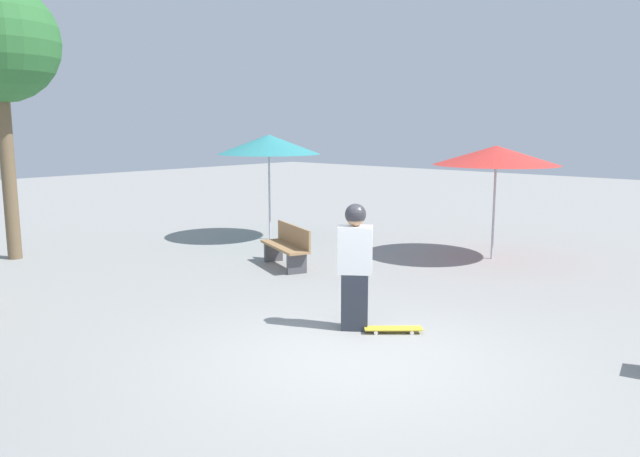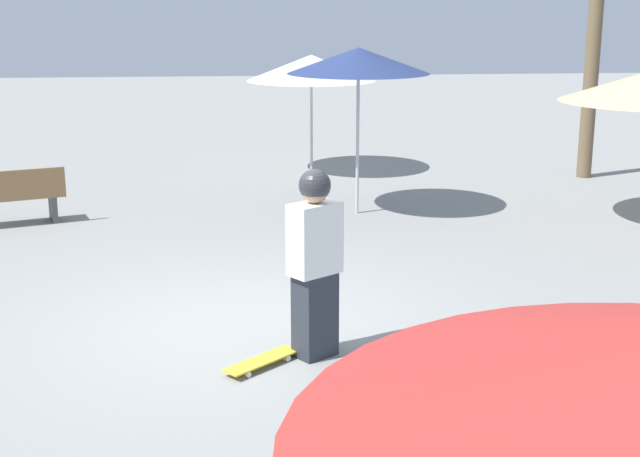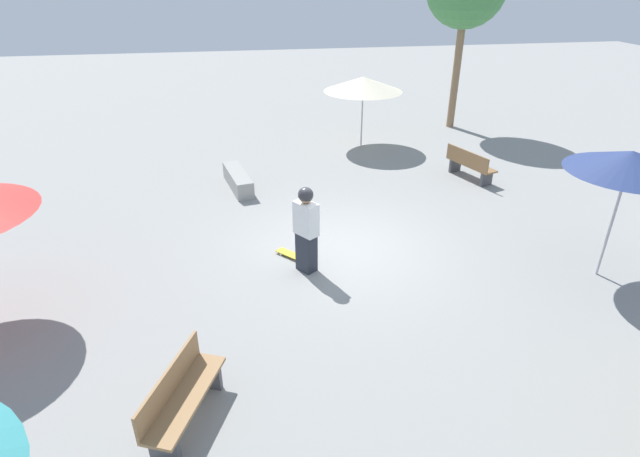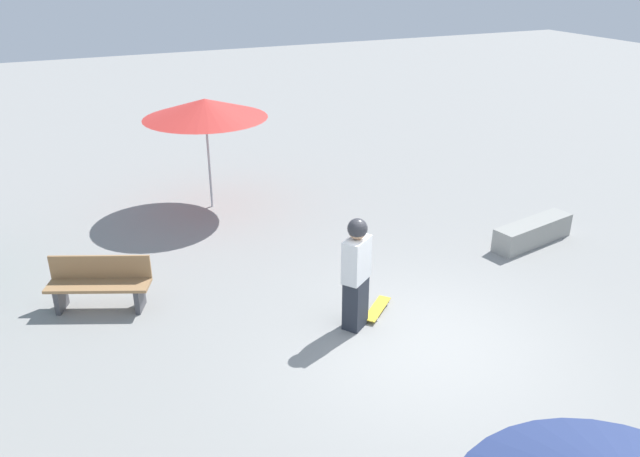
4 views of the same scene
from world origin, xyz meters
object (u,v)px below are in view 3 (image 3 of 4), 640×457
object	(u,v)px
skateboard	(293,255)
shade_umbrella_cream	(363,84)
bench_near	(470,165)
shade_umbrella_navy	(630,162)
concrete_ledge	(238,180)
bench_far	(182,396)
skater_main	(306,227)

from	to	relation	value
skateboard	shade_umbrella_cream	bearing A→B (deg)	-66.49
bench_near	shade_umbrella_navy	xyz separation A→B (m)	(0.33, -5.19, 1.92)
concrete_ledge	shade_umbrella_navy	world-z (taller)	shade_umbrella_navy
bench_far	shade_umbrella_cream	size ratio (longest dim) A/B	0.64
concrete_ledge	bench_near	distance (m)	6.55
skateboard	shade_umbrella_navy	distance (m)	6.50
bench_far	shade_umbrella_cream	bearing A→B (deg)	177.96
shade_umbrella_navy	shade_umbrella_cream	xyz separation A→B (m)	(-2.61, 8.73, -0.30)
concrete_ledge	skateboard	bearing A→B (deg)	-75.95
bench_far	shade_umbrella_navy	world-z (taller)	shade_umbrella_navy
skateboard	shade_umbrella_cream	xyz separation A→B (m)	(3.25, 7.06, 1.99)
skateboard	bench_far	world-z (taller)	bench_far
concrete_ledge	bench_far	distance (m)	8.01
skateboard	concrete_ledge	size ratio (longest dim) A/B	0.38
skateboard	shade_umbrella_cream	distance (m)	8.02
shade_umbrella_navy	shade_umbrella_cream	bearing A→B (deg)	106.63
skater_main	shade_umbrella_cream	world-z (taller)	shade_umbrella_cream
concrete_ledge	shade_umbrella_navy	bearing A→B (deg)	-39.58
concrete_ledge	bench_near	size ratio (longest dim) A/B	1.16
concrete_ledge	shade_umbrella_cream	distance (m)	5.54
skater_main	shade_umbrella_cream	distance (m)	8.22
skater_main	skateboard	world-z (taller)	skater_main
shade_umbrella_navy	shade_umbrella_cream	size ratio (longest dim) A/B	0.99
bench_near	skateboard	bearing A→B (deg)	-76.30
skateboard	concrete_ledge	world-z (taller)	concrete_ledge
skater_main	concrete_ledge	size ratio (longest dim) A/B	0.93
skateboard	bench_far	size ratio (longest dim) A/B	0.44
skateboard	bench_near	world-z (taller)	bench_near
skater_main	bench_far	bearing A→B (deg)	112.42
shade_umbrella_navy	bench_far	bearing A→B (deg)	-163.65
skater_main	shade_umbrella_navy	bearing A→B (deg)	-137.05
skater_main	bench_near	distance (m)	6.69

